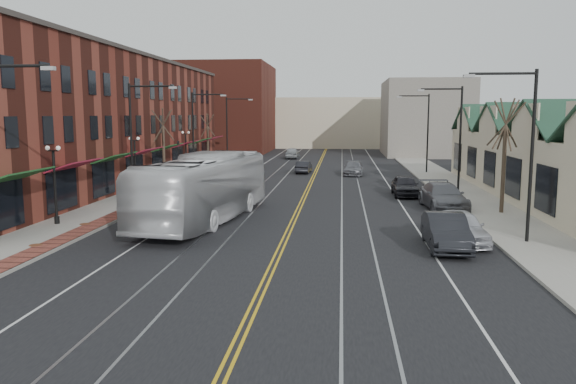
% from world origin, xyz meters
% --- Properties ---
extents(ground, '(160.00, 160.00, 0.00)m').
position_xyz_m(ground, '(0.00, 0.00, 0.00)').
color(ground, black).
rests_on(ground, ground).
extents(sidewalk_left, '(4.00, 120.00, 0.15)m').
position_xyz_m(sidewalk_left, '(-12.00, 20.00, 0.07)').
color(sidewalk_left, gray).
rests_on(sidewalk_left, ground).
extents(sidewalk_right, '(4.00, 120.00, 0.15)m').
position_xyz_m(sidewalk_right, '(12.00, 20.00, 0.07)').
color(sidewalk_right, gray).
rests_on(sidewalk_right, ground).
extents(building_left, '(10.00, 50.00, 11.00)m').
position_xyz_m(building_left, '(-19.00, 27.00, 5.50)').
color(building_left, maroon).
rests_on(building_left, ground).
extents(building_right, '(8.00, 36.00, 4.60)m').
position_xyz_m(building_right, '(18.00, 20.00, 2.30)').
color(building_right, beige).
rests_on(building_right, ground).
extents(backdrop_left, '(14.00, 18.00, 14.00)m').
position_xyz_m(backdrop_left, '(-16.00, 70.00, 7.00)').
color(backdrop_left, maroon).
rests_on(backdrop_left, ground).
extents(backdrop_mid, '(22.00, 14.00, 9.00)m').
position_xyz_m(backdrop_mid, '(0.00, 85.00, 4.50)').
color(backdrop_mid, beige).
rests_on(backdrop_mid, ground).
extents(backdrop_right, '(12.00, 16.00, 11.00)m').
position_xyz_m(backdrop_right, '(15.00, 65.00, 5.50)').
color(backdrop_right, slate).
rests_on(backdrop_right, ground).
extents(streetlight_l_1, '(3.33, 0.25, 8.00)m').
position_xyz_m(streetlight_l_1, '(-11.05, 16.00, 5.03)').
color(streetlight_l_1, black).
rests_on(streetlight_l_1, sidewalk_left).
extents(streetlight_l_2, '(3.33, 0.25, 8.00)m').
position_xyz_m(streetlight_l_2, '(-11.05, 32.00, 5.03)').
color(streetlight_l_2, black).
rests_on(streetlight_l_2, sidewalk_left).
extents(streetlight_l_3, '(3.33, 0.25, 8.00)m').
position_xyz_m(streetlight_l_3, '(-11.05, 48.00, 5.03)').
color(streetlight_l_3, black).
rests_on(streetlight_l_3, sidewalk_left).
extents(streetlight_r_0, '(3.33, 0.25, 8.00)m').
position_xyz_m(streetlight_r_0, '(11.05, 6.00, 5.03)').
color(streetlight_r_0, black).
rests_on(streetlight_r_0, sidewalk_right).
extents(streetlight_r_1, '(3.33, 0.25, 8.00)m').
position_xyz_m(streetlight_r_1, '(11.05, 22.00, 5.03)').
color(streetlight_r_1, black).
rests_on(streetlight_r_1, sidewalk_right).
extents(streetlight_r_2, '(3.33, 0.25, 8.00)m').
position_xyz_m(streetlight_r_2, '(11.05, 38.00, 5.03)').
color(streetlight_r_2, black).
rests_on(streetlight_r_2, sidewalk_right).
extents(lamppost_l_1, '(0.84, 0.28, 4.27)m').
position_xyz_m(lamppost_l_1, '(-12.80, 8.00, 2.20)').
color(lamppost_l_1, black).
rests_on(lamppost_l_1, sidewalk_left).
extents(lamppost_l_2, '(0.84, 0.28, 4.27)m').
position_xyz_m(lamppost_l_2, '(-12.80, 20.00, 2.20)').
color(lamppost_l_2, black).
rests_on(lamppost_l_2, sidewalk_left).
extents(lamppost_l_3, '(0.84, 0.28, 4.27)m').
position_xyz_m(lamppost_l_3, '(-12.80, 34.00, 2.20)').
color(lamppost_l_3, black).
rests_on(lamppost_l_3, sidewalk_left).
extents(tree_left_near, '(1.78, 1.37, 6.48)m').
position_xyz_m(tree_left_near, '(-12.50, 26.00, 3.51)').
color(tree_left_near, '#382B21').
rests_on(tree_left_near, sidewalk_left).
extents(tree_left_far, '(1.66, 1.28, 6.02)m').
position_xyz_m(tree_left_far, '(-12.50, 42.00, 3.28)').
color(tree_left_far, '#382B21').
rests_on(tree_left_far, sidewalk_left).
extents(tree_right_mid, '(1.90, 1.46, 6.93)m').
position_xyz_m(tree_right_mid, '(12.50, 14.00, 3.75)').
color(tree_right_mid, '#382B21').
rests_on(tree_right_mid, sidewalk_right).
extents(manhole_mid, '(0.60, 0.60, 0.02)m').
position_xyz_m(manhole_mid, '(-11.20, 3.00, 0.16)').
color(manhole_mid, '#592D19').
rests_on(manhole_mid, sidewalk_left).
extents(manhole_far, '(0.60, 0.60, 0.02)m').
position_xyz_m(manhole_far, '(-11.20, 8.00, 0.16)').
color(manhole_far, '#592D19').
rests_on(manhole_far, sidewalk_left).
extents(traffic_signal, '(0.18, 0.15, 3.80)m').
position_xyz_m(traffic_signal, '(-10.60, 24.00, 2.35)').
color(traffic_signal, black).
rests_on(traffic_signal, sidewalk_left).
extents(transit_bus, '(5.10, 14.14, 3.85)m').
position_xyz_m(transit_bus, '(-5.00, 10.08, 1.93)').
color(transit_bus, silver).
rests_on(transit_bus, ground).
extents(parked_suv, '(2.51, 5.09, 1.39)m').
position_xyz_m(parked_suv, '(-7.50, 10.86, 0.69)').
color(parked_suv, silver).
rests_on(parked_suv, ground).
extents(parked_car_a, '(2.29, 4.80, 1.58)m').
position_xyz_m(parked_car_a, '(8.39, 5.93, 0.79)').
color(parked_car_a, silver).
rests_on(parked_car_a, ground).
extents(parked_car_b, '(1.79, 4.93, 1.62)m').
position_xyz_m(parked_car_b, '(7.50, 4.71, 0.81)').
color(parked_car_b, black).
rests_on(parked_car_b, ground).
extents(parked_car_c, '(2.82, 5.95, 1.67)m').
position_xyz_m(parked_car_c, '(9.30, 15.80, 0.84)').
color(parked_car_c, slate).
rests_on(parked_car_c, ground).
extents(parked_car_d, '(1.86, 4.59, 1.56)m').
position_xyz_m(parked_car_d, '(7.50, 21.50, 0.78)').
color(parked_car_d, '#222227').
rests_on(parked_car_d, ground).
extents(distant_car_left, '(1.57, 3.95, 1.28)m').
position_xyz_m(distant_car_left, '(-1.19, 37.16, 0.64)').
color(distant_car_left, black).
rests_on(distant_car_left, ground).
extents(distant_car_right, '(2.18, 4.81, 1.37)m').
position_xyz_m(distant_car_right, '(3.93, 35.92, 0.68)').
color(distant_car_right, slate).
rests_on(distant_car_right, ground).
extents(distant_car_far, '(1.86, 4.59, 1.56)m').
position_xyz_m(distant_car_far, '(-4.08, 56.29, 0.78)').
color(distant_car_far, '#A2A6A9').
rests_on(distant_car_far, ground).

